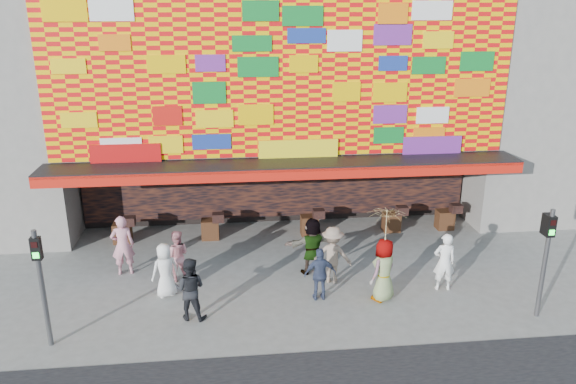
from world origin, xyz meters
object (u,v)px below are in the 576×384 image
(ped_b, at_px, (123,245))
(signal_left, at_px, (41,276))
(ped_d, at_px, (333,255))
(ped_h, at_px, (444,262))
(parasol, at_px, (386,226))
(signal_right, at_px, (546,251))
(ped_c, at_px, (190,289))
(ped_i, at_px, (177,256))
(ped_f, at_px, (312,246))
(ped_g, at_px, (384,270))
(ped_e, at_px, (320,274))
(ped_a, at_px, (165,270))

(ped_b, bearing_deg, signal_left, 63.81)
(ped_d, xyz_separation_m, ped_h, (3.09, -0.79, -0.00))
(ped_h, distance_m, parasol, 2.33)
(signal_right, xyz_separation_m, ped_c, (-9.08, 0.88, -1.01))
(signal_right, distance_m, ped_i, 10.13)
(ped_b, relative_size, ped_f, 1.06)
(ped_f, distance_m, ped_h, 3.87)
(signal_left, distance_m, ped_g, 8.72)
(ped_h, xyz_separation_m, ped_i, (-7.64, 1.39, -0.08))
(signal_left, relative_size, ped_e, 1.96)
(ped_e, bearing_deg, ped_h, -178.37)
(ped_b, bearing_deg, ped_i, 151.30)
(parasol, bearing_deg, ped_f, 132.92)
(ped_a, relative_size, ped_h, 0.91)
(ped_g, relative_size, ped_i, 1.14)
(ped_a, xyz_separation_m, ped_g, (6.00, -0.86, 0.11))
(ped_c, bearing_deg, signal_right, -171.92)
(ped_d, xyz_separation_m, ped_g, (1.21, -1.18, 0.03))
(ped_c, bearing_deg, ped_h, -159.95)
(ped_g, distance_m, ped_h, 1.92)
(signal_left, xyz_separation_m, ped_d, (7.36, 2.47, -0.99))
(ped_f, bearing_deg, signal_left, 15.60)
(ped_d, bearing_deg, ped_e, 78.98)
(ped_b, distance_m, ped_c, 3.53)
(ped_a, distance_m, ped_c, 1.49)
(ped_b, distance_m, parasol, 7.87)
(ped_b, height_order, ped_d, ped_b)
(ped_d, bearing_deg, signal_left, 35.82)
(ped_g, bearing_deg, signal_right, 123.14)
(ped_f, relative_size, ped_i, 1.12)
(signal_left, relative_size, ped_i, 1.91)
(signal_right, height_order, ped_i, signal_right)
(ped_a, height_order, ped_c, ped_c)
(ped_i, xyz_separation_m, parasol, (5.76, -1.78, 1.41))
(ped_c, xyz_separation_m, ped_f, (3.54, 2.25, 0.03))
(ped_b, xyz_separation_m, ped_e, (5.67, -2.18, -0.17))
(ped_d, relative_size, ped_f, 0.98)
(ped_a, relative_size, ped_d, 0.91)
(ped_a, relative_size, parasol, 0.81)
(ped_a, height_order, parasol, parasol)
(ped_a, bearing_deg, ped_d, 158.12)
(ped_b, relative_size, ped_i, 1.19)
(signal_left, xyz_separation_m, parasol, (8.57, 1.30, 0.33))
(ped_c, distance_m, parasol, 5.43)
(signal_left, xyz_separation_m, ped_h, (10.44, 1.68, -1.00))
(parasol, bearing_deg, ped_g, -176.42)
(ped_g, height_order, ped_i, ped_g)
(ped_g, bearing_deg, ped_b, -56.04)
(ped_b, bearing_deg, ped_e, 150.33)
(ped_e, height_order, ped_i, ped_i)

